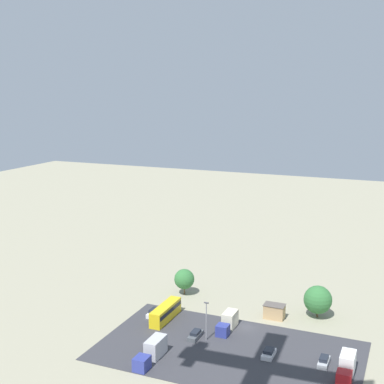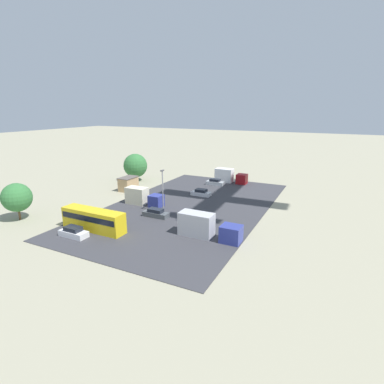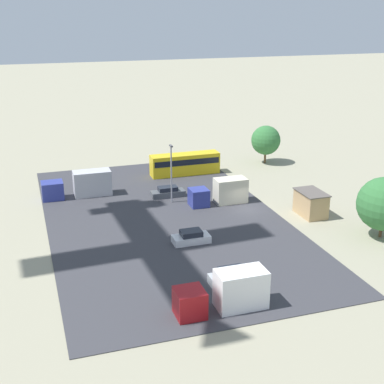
{
  "view_description": "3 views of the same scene",
  "coord_description": "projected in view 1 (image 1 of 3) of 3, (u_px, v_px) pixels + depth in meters",
  "views": [
    {
      "loc": [
        -30.23,
        99.82,
        48.78
      ],
      "look_at": [
        -1.71,
        32.66,
        34.69
      ],
      "focal_mm": 50.0,
      "sensor_mm": 36.0,
      "label": 1
    },
    {
      "loc": [
        49.0,
        35.96,
        18.35
      ],
      "look_at": [
        0.63,
        11.95,
        3.18
      ],
      "focal_mm": 28.0,
      "sensor_mm": 36.0,
      "label": 2
    },
    {
      "loc": [
        -59.34,
        26.85,
        25.03
      ],
      "look_at": [
        -0.84,
        7.75,
        3.54
      ],
      "focal_mm": 50.0,
      "sensor_mm": 36.0,
      "label": 3
    }
  ],
  "objects": [
    {
      "name": "parked_truck_0",
      "position": [
        347.0,
        367.0,
        92.12
      ],
      "size": [
        2.47,
        8.11,
        3.44
      ],
      "color": "maroon",
      "rests_on": "ground"
    },
    {
      "name": "parked_car_1",
      "position": [
        154.0,
        313.0,
        116.73
      ],
      "size": [
        1.81,
        4.43,
        1.52
      ],
      "rotation": [
        0.0,
        0.0,
        3.14
      ],
      "color": "silver",
      "rests_on": "ground"
    },
    {
      "name": "parked_car_0",
      "position": [
        324.0,
        361.0,
        95.84
      ],
      "size": [
        1.71,
        4.3,
        1.55
      ],
      "color": "#ADB2B7",
      "rests_on": "ground"
    },
    {
      "name": "tree_near_shed",
      "position": [
        184.0,
        279.0,
        128.21
      ],
      "size": [
        4.85,
        4.85,
        6.35
      ],
      "color": "brown",
      "rests_on": "ground"
    },
    {
      "name": "parked_truck_1",
      "position": [
        152.0,
        352.0,
        97.44
      ],
      "size": [
        2.46,
        9.41,
        3.48
      ],
      "color": "navy",
      "rests_on": "ground"
    },
    {
      "name": "parked_truck_2",
      "position": [
        228.0,
        322.0,
        109.87
      ],
      "size": [
        2.39,
        7.77,
        3.29
      ],
      "color": "navy",
      "rests_on": "ground"
    },
    {
      "name": "shed_building",
      "position": [
        274.0,
        311.0,
        115.31
      ],
      "size": [
        4.53,
        2.95,
        3.13
      ],
      "color": "tan",
      "rests_on": "ground"
    },
    {
      "name": "parked_car_2",
      "position": [
        196.0,
        335.0,
        106.29
      ],
      "size": [
        1.74,
        4.64,
        1.45
      ],
      "rotation": [
        0.0,
        0.0,
        3.14
      ],
      "color": "#4C5156",
      "rests_on": "ground"
    },
    {
      "name": "tree_apron_mid",
      "position": [
        318.0,
        300.0,
        115.38
      ],
      "size": [
        6.1,
        6.1,
        7.08
      ],
      "color": "brown",
      "rests_on": "ground"
    },
    {
      "name": "light_pole_lot_centre",
      "position": [
        206.0,
        319.0,
        104.59
      ],
      "size": [
        0.9,
        0.28,
        7.88
      ],
      "color": "gray",
      "rests_on": "ground"
    },
    {
      "name": "parked_car_3",
      "position": [
        269.0,
        353.0,
        98.93
      ],
      "size": [
        1.97,
        4.16,
        1.43
      ],
      "rotation": [
        0.0,
        0.0,
        3.14
      ],
      "color": "silver",
      "rests_on": "ground"
    },
    {
      "name": "ground_plane",
      "position": [
        246.0,
        328.0,
        111.07
      ],
      "size": [
        400.0,
        400.0,
        0.0
      ],
      "primitive_type": "plane",
      "color": "gray"
    },
    {
      "name": "parking_lot_surface",
      "position": [
        228.0,
        351.0,
        101.06
      ],
      "size": [
        49.31,
        28.2,
        0.08
      ],
      "color": "#38383D",
      "rests_on": "ground"
    },
    {
      "name": "bus",
      "position": [
        166.0,
        312.0,
        114.45
      ],
      "size": [
        2.53,
        10.78,
        3.28
      ],
      "color": "gold",
      "rests_on": "ground"
    }
  ]
}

